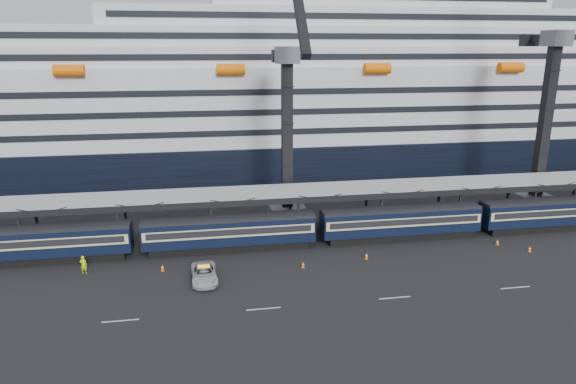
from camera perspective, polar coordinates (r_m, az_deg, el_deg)
name	(u,v)px	position (r m, az deg, el deg)	size (l,w,h in m)	color
ground	(510,269)	(57.89, 23.44, -7.83)	(260.00, 260.00, 0.00)	black
train	(427,220)	(63.03, 15.23, -3.00)	(133.05, 3.00, 4.05)	black
canopy	(450,185)	(67.62, 17.59, 0.78)	(130.00, 6.25, 5.53)	#9EA2A7
cruise_ship	(365,102)	(95.12, 8.55, 9.87)	(214.09, 28.84, 34.00)	black
crane_dark_near	(288,130)	(64.18, -0.05, 6.85)	(4.50, 17.75, 35.08)	#4F5157
crane_dark_mid	(548,114)	(77.08, 26.94, 7.74)	(4.50, 18.24, 39.64)	#4F5157
pickup_truck	(204,274)	(51.01, -9.30, -8.97)	(2.42, 5.25, 1.46)	#B3B7BB
worker	(84,265)	(55.64, -21.77, -7.52)	(0.70, 0.46, 1.92)	#CEFF0D
traffic_cone_a	(162,268)	(54.14, -13.78, -8.16)	(0.36, 0.36, 0.71)	orange
traffic_cone_b	(303,265)	(53.38, 1.68, -8.06)	(0.34, 0.34, 0.67)	orange
traffic_cone_c	(366,256)	(56.07, 8.71, -7.03)	(0.34, 0.34, 0.69)	orange
traffic_cone_d	(497,242)	(63.92, 22.25, -5.15)	(0.35, 0.35, 0.71)	orange
traffic_cone_e	(530,249)	(63.25, 25.27, -5.73)	(0.35, 0.35, 0.70)	orange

